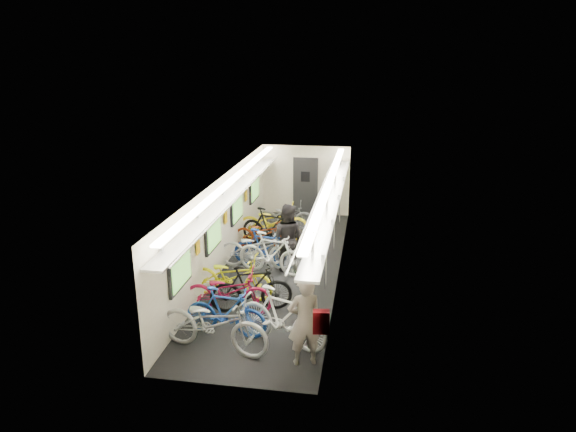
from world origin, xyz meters
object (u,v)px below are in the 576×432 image
(passenger_mid, at_px, (287,237))
(backpack, at_px, (321,322))
(bicycle_0, at_px, (214,323))
(passenger_near, at_px, (305,321))
(bicycle_1, at_px, (226,312))

(passenger_mid, bearing_deg, backpack, 117.24)
(bicycle_0, xyz_separation_m, passenger_near, (1.71, -0.13, 0.26))
(bicycle_0, distance_m, passenger_mid, 4.05)
(backpack, bearing_deg, bicycle_0, 149.64)
(bicycle_1, bearing_deg, passenger_mid, -4.56)
(bicycle_1, height_order, passenger_near, passenger_near)
(bicycle_1, relative_size, passenger_mid, 0.95)
(passenger_mid, xyz_separation_m, backpack, (1.34, -4.88, 0.39))
(passenger_near, xyz_separation_m, passenger_mid, (-0.98, 4.11, 0.05))
(passenger_near, relative_size, backpack, 4.40)
(bicycle_1, relative_size, backpack, 4.42)
(bicycle_0, relative_size, backpack, 5.78)
(bicycle_1, xyz_separation_m, passenger_mid, (0.66, 3.39, 0.38))
(bicycle_1, bearing_deg, backpack, -120.11)
(bicycle_0, height_order, bicycle_1, bicycle_0)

